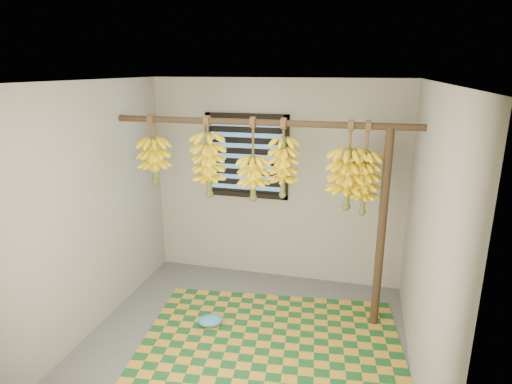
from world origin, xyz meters
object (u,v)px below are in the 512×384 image
(banana_bunch_d, at_px, (283,167))
(banana_bunch_f, at_px, (364,183))
(support_post, at_px, (382,232))
(woven_mat, at_px, (270,349))
(banana_bunch_c, at_px, (253,178))
(banana_bunch_e, at_px, (348,179))
(plastic_bag, at_px, (210,321))
(banana_bunch_b, at_px, (209,165))
(banana_bunch_a, at_px, (154,160))

(banana_bunch_d, xyz_separation_m, banana_bunch_f, (0.77, -0.00, -0.11))
(support_post, relative_size, woven_mat, 0.82)
(support_post, bearing_deg, banana_bunch_f, 180.00)
(banana_bunch_c, height_order, banana_bunch_f, same)
(banana_bunch_e, bearing_deg, plastic_bag, -159.80)
(woven_mat, height_order, banana_bunch_d, banana_bunch_d)
(banana_bunch_d, relative_size, banana_bunch_e, 0.92)
(banana_bunch_b, xyz_separation_m, banana_bunch_e, (1.39, 0.00, -0.06))
(banana_bunch_d, relative_size, banana_bunch_f, 0.87)
(support_post, height_order, banana_bunch_f, banana_bunch_f)
(banana_bunch_b, bearing_deg, banana_bunch_a, 180.00)
(banana_bunch_b, distance_m, banana_bunch_f, 1.54)
(banana_bunch_a, height_order, banana_bunch_f, same)
(woven_mat, relative_size, banana_bunch_b, 2.95)
(banana_bunch_a, relative_size, banana_bunch_b, 0.87)
(woven_mat, bearing_deg, plastic_bag, 161.70)
(support_post, xyz_separation_m, banana_bunch_b, (-1.73, 0.00, 0.56))
(support_post, distance_m, banana_bunch_b, 1.82)
(plastic_bag, distance_m, banana_bunch_f, 2.04)
(support_post, height_order, banana_bunch_b, banana_bunch_b)
(banana_bunch_d, xyz_separation_m, banana_bunch_e, (0.62, 0.00, -0.08))
(woven_mat, height_order, banana_bunch_a, banana_bunch_a)
(banana_bunch_b, distance_m, banana_bunch_e, 1.39)
(plastic_bag, relative_size, banana_bunch_b, 0.31)
(woven_mat, xyz_separation_m, banana_bunch_a, (-1.41, 0.68, 1.57))
(banana_bunch_a, xyz_separation_m, banana_bunch_e, (1.99, 0.00, -0.07))
(plastic_bag, relative_size, banana_bunch_e, 0.30)
(support_post, bearing_deg, banana_bunch_b, 180.00)
(banana_bunch_d, distance_m, banana_bunch_f, 0.78)
(banana_bunch_a, relative_size, banana_bunch_d, 0.93)
(support_post, xyz_separation_m, banana_bunch_d, (-0.97, 0.00, 0.57))
(banana_bunch_a, xyz_separation_m, banana_bunch_d, (1.37, 0.00, 0.00))
(banana_bunch_d, bearing_deg, banana_bunch_b, -180.00)
(support_post, height_order, banana_bunch_d, banana_bunch_d)
(woven_mat, bearing_deg, banana_bunch_b, 139.78)
(banana_bunch_d, height_order, banana_bunch_f, same)
(support_post, bearing_deg, banana_bunch_c, -180.00)
(plastic_bag, xyz_separation_m, banana_bunch_e, (1.25, 0.46, 1.44))
(banana_bunch_d, bearing_deg, woven_mat, -87.07)
(banana_bunch_c, xyz_separation_m, banana_bunch_e, (0.92, 0.00, 0.05))
(banana_bunch_e, bearing_deg, banana_bunch_a, -180.00)
(plastic_bag, bearing_deg, banana_bunch_b, 106.98)
(woven_mat, distance_m, banana_bunch_e, 1.74)
(support_post, relative_size, banana_bunch_b, 2.43)
(woven_mat, height_order, banana_bunch_b, banana_bunch_b)
(banana_bunch_c, bearing_deg, plastic_bag, -125.43)
(woven_mat, xyz_separation_m, banana_bunch_d, (-0.03, 0.68, 1.57))
(plastic_bag, bearing_deg, banana_bunch_a, 148.32)
(banana_bunch_d, bearing_deg, plastic_bag, -143.77)
(plastic_bag, bearing_deg, banana_bunch_d, 36.23)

